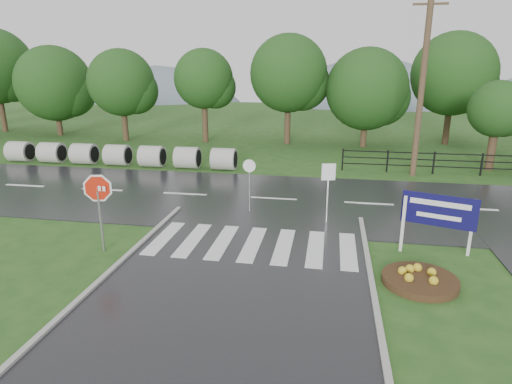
# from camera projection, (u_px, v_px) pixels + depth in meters

# --- Properties ---
(ground) EXTENTS (120.00, 120.00, 0.00)m
(ground) POSITION_uv_depth(u_px,v_px,m) (210.00, 340.00, 9.01)
(ground) COLOR #254D19
(ground) RESTS_ON ground
(main_road) EXTENTS (90.00, 8.00, 0.04)m
(main_road) POSITION_uv_depth(u_px,v_px,m) (274.00, 199.00, 18.45)
(main_road) COLOR black
(main_road) RESTS_ON ground
(crosswalk) EXTENTS (6.50, 2.80, 0.02)m
(crosswalk) POSITION_uv_depth(u_px,v_px,m) (253.00, 244.00, 13.71)
(crosswalk) COLOR silver
(crosswalk) RESTS_ON ground
(fence_west) EXTENTS (9.58, 0.08, 1.20)m
(fence_west) POSITION_uv_depth(u_px,v_px,m) (434.00, 161.00, 22.62)
(fence_west) COLOR black
(fence_west) RESTS_ON ground
(hills) EXTENTS (102.00, 48.00, 48.00)m
(hills) POSITION_uv_depth(u_px,v_px,m) (335.00, 192.00, 74.22)
(hills) COLOR slate
(hills) RESTS_ON ground
(treeline) EXTENTS (83.20, 5.20, 10.00)m
(treeline) POSITION_uv_depth(u_px,v_px,m) (313.00, 144.00, 31.50)
(treeline) COLOR #163C12
(treeline) RESTS_ON ground
(culvert_pipes) EXTENTS (13.90, 1.20, 1.20)m
(culvert_pipes) POSITION_uv_depth(u_px,v_px,m) (118.00, 155.00, 24.62)
(culvert_pipes) COLOR #9E9B93
(culvert_pipes) RESTS_ON ground
(stop_sign) EXTENTS (1.13, 0.28, 2.61)m
(stop_sign) POSITION_uv_depth(u_px,v_px,m) (98.00, 195.00, 12.84)
(stop_sign) COLOR #939399
(stop_sign) RESTS_ON ground
(estate_billboard) EXTENTS (2.08, 0.73, 1.88)m
(estate_billboard) POSITION_uv_depth(u_px,v_px,m) (438.00, 214.00, 12.81)
(estate_billboard) COLOR silver
(estate_billboard) RESTS_ON ground
(flower_bed) EXTENTS (1.95, 1.95, 0.39)m
(flower_bed) POSITION_uv_depth(u_px,v_px,m) (420.00, 279.00, 11.28)
(flower_bed) COLOR #332111
(flower_bed) RESTS_ON ground
(reg_sign_small) EXTENTS (0.49, 0.12, 2.24)m
(reg_sign_small) POSITION_uv_depth(u_px,v_px,m) (328.00, 182.00, 15.25)
(reg_sign_small) COLOR #939399
(reg_sign_small) RESTS_ON ground
(reg_sign_round) EXTENTS (0.50, 0.07, 2.14)m
(reg_sign_round) POSITION_uv_depth(u_px,v_px,m) (249.00, 179.00, 16.42)
(reg_sign_round) COLOR #939399
(reg_sign_round) RESTS_ON ground
(utility_pole_east) EXTENTS (1.61, 0.30, 9.05)m
(utility_pole_east) POSITION_uv_depth(u_px,v_px,m) (422.00, 85.00, 21.23)
(utility_pole_east) COLOR #473523
(utility_pole_east) RESTS_ON ground
(entrance_tree_left) EXTENTS (3.01, 3.01, 4.84)m
(entrance_tree_left) POSITION_uv_depth(u_px,v_px,m) (498.00, 110.00, 22.76)
(entrance_tree_left) COLOR #3D2B1C
(entrance_tree_left) RESTS_ON ground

